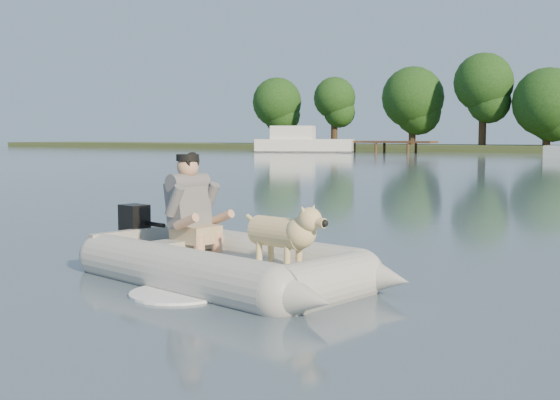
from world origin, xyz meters
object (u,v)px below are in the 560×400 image
Objects in this scene: dock at (340,146)px; dog at (279,237)px; cabin_cruiser at (305,139)px; man at (189,202)px; dinghy at (229,224)px.

dock is 19.11× the size of dog.
dog is at bearing -81.51° from cabin_cruiser.
cabin_cruiser is at bearing 131.08° from dog.
cabin_cruiser is at bearing 130.03° from man.
man is 55.73m from cabin_cruiser.
cabin_cruiser is at bearing -127.76° from dock.
dinghy is at bearing -4.24° from man.
dinghy is 0.66m from dog.
man is 1.16× the size of dog.
cabin_cruiser reaches higher than dog.
dock is 57.64m from dinghy.
dog is at bearing -62.63° from dock.
cabin_cruiser reaches higher than man.
dinghy is 56.23m from cabin_cruiser.
dinghy reaches higher than dock.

